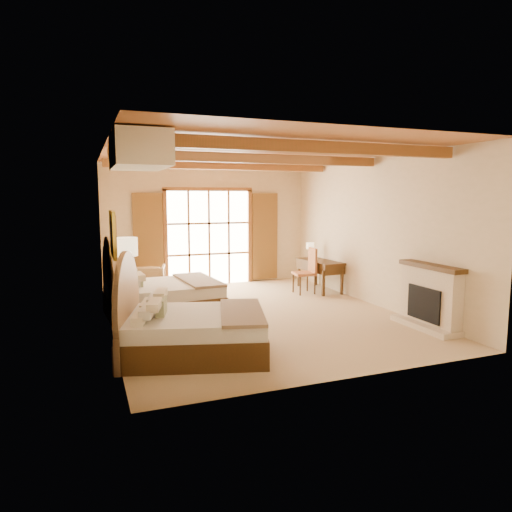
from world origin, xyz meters
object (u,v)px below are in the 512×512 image
armchair (148,280)px  desk (320,274)px  bed_far (156,295)px  bed_near (185,329)px  nightstand (133,325)px

armchair → desk: 4.24m
bed_far → desk: size_ratio=1.56×
bed_near → desk: (4.21, 3.58, -0.01)m
bed_far → armchair: (0.13, 2.08, -0.06)m
bed_far → desk: bearing=10.0°
bed_near → bed_far: size_ratio=1.10×
armchair → desk: size_ratio=0.55×
nightstand → desk: bearing=49.8°
bed_near → desk: bearing=56.3°
bed_far → nightstand: bed_far is taller
bed_near → desk: 5.52m
armchair → bed_far: bearing=99.2°
bed_near → bed_far: bed_far is taller
nightstand → bed_far: bearing=90.1°
bed_near → nightstand: (-0.65, 0.94, -0.13)m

